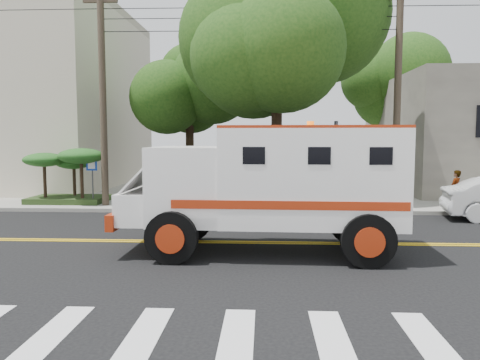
{
  "coord_description": "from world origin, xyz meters",
  "views": [
    {
      "loc": [
        0.99,
        -12.98,
        2.97
      ],
      "look_at": [
        0.22,
        1.88,
        1.6
      ],
      "focal_mm": 35.0,
      "sensor_mm": 36.0,
      "label": 1
    }
  ],
  "objects": [
    {
      "name": "ground",
      "position": [
        0.0,
        0.0,
        0.0
      ],
      "size": [
        100.0,
        100.0,
        0.0
      ],
      "primitive_type": "plane",
      "color": "black",
      "rests_on": "ground"
    },
    {
      "name": "sidewalk_nw",
      "position": [
        -13.5,
        13.5,
        0.07
      ],
      "size": [
        17.0,
        17.0,
        0.15
      ],
      "primitive_type": "cube",
      "color": "gray",
      "rests_on": "ground"
    },
    {
      "name": "utility_pole_left",
      "position": [
        -5.6,
        6.0,
        4.5
      ],
      "size": [
        0.28,
        0.28,
        9.0
      ],
      "primitive_type": "cylinder",
      "color": "#382D23",
      "rests_on": "ground"
    },
    {
      "name": "utility_pole_right",
      "position": [
        6.3,
        6.2,
        4.5
      ],
      "size": [
        0.28,
        0.28,
        9.0
      ],
      "primitive_type": "cylinder",
      "color": "#382D23",
      "rests_on": "ground"
    },
    {
      "name": "tree_main",
      "position": [
        1.94,
        6.21,
        7.2
      ],
      "size": [
        6.08,
        5.7,
        9.85
      ],
      "color": "black",
      "rests_on": "ground"
    },
    {
      "name": "tree_left",
      "position": [
        -2.68,
        11.79,
        5.73
      ],
      "size": [
        4.48,
        4.2,
        7.7
      ],
      "color": "black",
      "rests_on": "ground"
    },
    {
      "name": "tree_right",
      "position": [
        8.84,
        15.77,
        6.09
      ],
      "size": [
        4.8,
        4.5,
        8.2
      ],
      "color": "black",
      "rests_on": "ground"
    },
    {
      "name": "traffic_signal",
      "position": [
        3.8,
        5.6,
        2.23
      ],
      "size": [
        0.15,
        0.18,
        3.6
      ],
      "color": "#3F3F42",
      "rests_on": "ground"
    },
    {
      "name": "accessibility_sign",
      "position": [
        -6.2,
        6.17,
        1.37
      ],
      "size": [
        0.45,
        0.1,
        2.02
      ],
      "color": "#3F3F42",
      "rests_on": "ground"
    },
    {
      "name": "palm_planter",
      "position": [
        -7.44,
        6.62,
        1.65
      ],
      "size": [
        3.52,
        2.63,
        2.36
      ],
      "color": "#1E3314",
      "rests_on": "sidewalk_nw"
    },
    {
      "name": "armored_truck",
      "position": [
        1.22,
        -1.08,
        1.84
      ],
      "size": [
        7.18,
        3.04,
        3.24
      ],
      "rotation": [
        0.0,
        0.0,
        -0.02
      ],
      "color": "white",
      "rests_on": "ground"
    },
    {
      "name": "pedestrian_a",
      "position": [
        8.51,
        5.67,
        0.92
      ],
      "size": [
        0.66,
        0.65,
        1.53
      ],
      "primitive_type": "imported",
      "rotation": [
        0.0,
        0.0,
        3.9
      ],
      "color": "gray",
      "rests_on": "sidewalk_ne"
    },
    {
      "name": "pedestrian_b",
      "position": [
        7.04,
        8.24,
        0.98
      ],
      "size": [
        1.02,
        1.02,
        1.67
      ],
      "primitive_type": "imported",
      "rotation": [
        0.0,
        0.0,
        2.36
      ],
      "color": "gray",
      "rests_on": "sidewalk_ne"
    }
  ]
}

